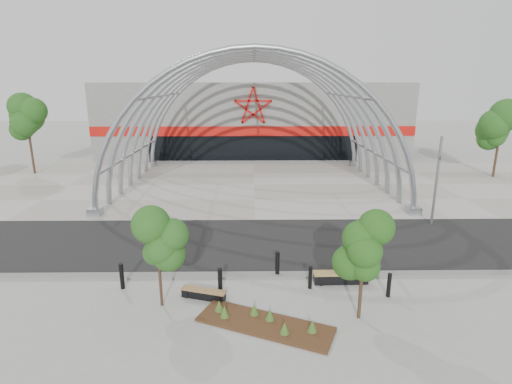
# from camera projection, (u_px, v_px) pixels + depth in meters

# --- Properties ---
(ground) EXTENTS (140.00, 140.00, 0.00)m
(ground) POSITION_uv_depth(u_px,v_px,m) (257.00, 274.00, 17.40)
(ground) COLOR #999A94
(ground) RESTS_ON ground
(road) EXTENTS (140.00, 7.00, 0.02)m
(road) POSITION_uv_depth(u_px,v_px,m) (256.00, 242.00, 20.77)
(road) COLOR black
(road) RESTS_ON ground
(forecourt) EXTENTS (60.00, 17.00, 0.04)m
(forecourt) POSITION_uv_depth(u_px,v_px,m) (254.00, 185.00, 32.33)
(forecourt) COLOR #9F9B90
(forecourt) RESTS_ON ground
(kerb) EXTENTS (60.00, 0.50, 0.12)m
(kerb) POSITION_uv_depth(u_px,v_px,m) (257.00, 275.00, 17.14)
(kerb) COLOR slate
(kerb) RESTS_ON ground
(arena_building) EXTENTS (34.00, 15.24, 8.00)m
(arena_building) POSITION_uv_depth(u_px,v_px,m) (253.00, 117.00, 48.56)
(arena_building) COLOR slate
(arena_building) RESTS_ON ground
(vault_canopy) EXTENTS (20.80, 15.80, 20.36)m
(vault_canopy) POSITION_uv_depth(u_px,v_px,m) (254.00, 185.00, 32.33)
(vault_canopy) COLOR #989CA2
(vault_canopy) RESTS_ON ground
(planting_bed) EXTENTS (4.88, 3.20, 0.50)m
(planting_bed) POSITION_uv_depth(u_px,v_px,m) (263.00, 322.00, 13.73)
(planting_bed) COLOR #372113
(planting_bed) RESTS_ON ground
(signal_pole) EXTENTS (0.35, 0.72, 5.18)m
(signal_pole) POSITION_uv_depth(u_px,v_px,m) (437.00, 179.00, 22.74)
(signal_pole) COLOR slate
(signal_pole) RESTS_ON ground
(street_tree_0) EXTENTS (1.48, 1.48, 3.38)m
(street_tree_0) POSITION_uv_depth(u_px,v_px,m) (158.00, 245.00, 14.32)
(street_tree_0) COLOR black
(street_tree_0) RESTS_ON ground
(street_tree_1) EXTENTS (1.57, 1.57, 3.70)m
(street_tree_1) POSITION_uv_depth(u_px,v_px,m) (364.00, 248.00, 13.47)
(street_tree_1) COLOR #332213
(street_tree_1) RESTS_ON ground
(bench_0) EXTENTS (1.81, 0.89, 0.37)m
(bench_0) POSITION_uv_depth(u_px,v_px,m) (204.00, 294.00, 15.38)
(bench_0) COLOR black
(bench_0) RESTS_ON ground
(bench_1) EXTENTS (2.29, 0.55, 0.48)m
(bench_1) POSITION_uv_depth(u_px,v_px,m) (341.00, 278.00, 16.57)
(bench_1) COLOR black
(bench_1) RESTS_ON ground
(bollard_0) EXTENTS (0.17, 0.17, 1.09)m
(bollard_0) POSITION_uv_depth(u_px,v_px,m) (122.00, 276.00, 16.04)
(bollard_0) COLOR black
(bollard_0) RESTS_ON ground
(bollard_1) EXTENTS (0.18, 0.18, 1.11)m
(bollard_1) POSITION_uv_depth(u_px,v_px,m) (220.00, 282.00, 15.57)
(bollard_1) COLOR black
(bollard_1) RESTS_ON ground
(bollard_2) EXTENTS (0.18, 0.18, 1.11)m
(bollard_2) POSITION_uv_depth(u_px,v_px,m) (277.00, 264.00, 17.05)
(bollard_2) COLOR black
(bollard_2) RESTS_ON ground
(bollard_3) EXTENTS (0.15, 0.15, 0.95)m
(bollard_3) POSITION_uv_depth(u_px,v_px,m) (310.00, 277.00, 16.07)
(bollard_3) COLOR black
(bollard_3) RESTS_ON ground
(bollard_4) EXTENTS (0.16, 0.16, 0.98)m
(bollard_4) POSITION_uv_depth(u_px,v_px,m) (389.00, 285.00, 15.43)
(bollard_4) COLOR black
(bollard_4) RESTS_ON ground
(bg_tree_0) EXTENTS (3.00, 3.00, 6.45)m
(bg_tree_0) POSITION_uv_depth(u_px,v_px,m) (27.00, 122.00, 35.17)
(bg_tree_0) COLOR #302015
(bg_tree_0) RESTS_ON ground
(bg_tree_1) EXTENTS (2.70, 2.70, 5.91)m
(bg_tree_1) POSITION_uv_depth(u_px,v_px,m) (501.00, 128.00, 33.88)
(bg_tree_1) COLOR #302014
(bg_tree_1) RESTS_ON ground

